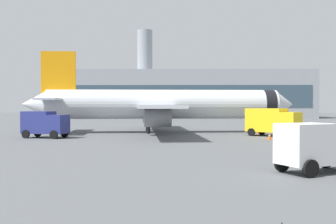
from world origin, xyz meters
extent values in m
cylinder|color=silver|center=(-1.64, 51.93, 3.70)|extent=(30.22, 6.49, 3.80)
cone|color=silver|center=(14.49, 53.39, 3.70)|extent=(2.72, 3.81, 3.61)
cone|color=silver|center=(-18.17, 50.43, 3.70)|extent=(3.50, 3.70, 3.42)
cylinder|color=black|center=(12.30, 53.19, 3.70)|extent=(1.74, 3.99, 3.88)
cube|color=silver|center=(-3.36, 59.80, 3.40)|extent=(6.23, 16.37, 0.36)
cube|color=silver|center=(-1.91, 43.87, 3.40)|extent=(6.23, 16.37, 0.36)
cylinder|color=gray|center=(-3.13, 57.31, 2.10)|extent=(3.39, 2.48, 2.20)
cylinder|color=gray|center=(-2.14, 46.36, 2.10)|extent=(3.39, 2.48, 2.20)
cube|color=orange|center=(-15.08, 50.71, 7.30)|extent=(4.41, 0.76, 6.40)
cube|color=silver|center=(-15.87, 53.85, 4.30)|extent=(3.13, 6.21, 0.24)
cube|color=silver|center=(-15.29, 47.48, 4.30)|extent=(3.13, 6.21, 0.24)
cylinder|color=black|center=(10.31, 53.01, 0.90)|extent=(0.36, 0.36, 1.80)
cylinder|color=black|center=(-3.85, 54.14, 0.90)|extent=(0.44, 0.44, 1.80)
cylinder|color=black|center=(-3.41, 49.36, 0.90)|extent=(0.44, 0.44, 1.80)
cube|color=navy|center=(-12.69, 42.08, 1.52)|extent=(2.16, 2.54, 2.04)
cube|color=#1E232D|center=(-12.00, 41.91, 2.00)|extent=(0.55, 1.94, 0.84)
cube|color=navy|center=(-15.02, 42.66, 1.70)|extent=(3.56, 2.89, 2.40)
cylinder|color=black|center=(-12.30, 43.17, 0.45)|extent=(0.93, 0.43, 0.90)
cylinder|color=black|center=(-12.85, 40.94, 0.45)|extent=(0.93, 0.43, 0.90)
cylinder|color=black|center=(-15.56, 43.98, 0.45)|extent=(0.93, 0.43, 0.90)
cylinder|color=black|center=(-16.11, 41.75, 0.45)|extent=(0.93, 0.43, 0.90)
cube|color=yellow|center=(12.80, 43.87, 1.64)|extent=(2.83, 2.92, 2.29)
cube|color=#1E232D|center=(13.34, 43.40, 2.18)|extent=(1.46, 1.70, 0.95)
cube|color=yellow|center=(10.52, 45.81, 1.85)|extent=(4.85, 4.63, 2.70)
cylinder|color=black|center=(13.57, 44.86, 0.45)|extent=(0.83, 0.75, 0.90)
cylinder|color=black|center=(11.95, 42.95, 0.45)|extent=(0.83, 0.75, 0.90)
cylinder|color=black|center=(10.37, 47.58, 0.45)|extent=(0.83, 0.75, 0.90)
cylinder|color=black|center=(8.75, 45.68, 0.45)|extent=(0.83, 0.75, 0.90)
cube|color=white|center=(6.67, 19.02, 1.55)|extent=(3.24, 2.94, 2.10)
cylinder|color=black|center=(8.41, 21.00, 0.45)|extent=(0.91, 0.58, 0.90)
cylinder|color=black|center=(5.62, 19.68, 0.45)|extent=(0.91, 0.58, 0.90)
cylinder|color=black|center=(6.52, 17.79, 0.45)|extent=(0.91, 0.58, 0.90)
cube|color=#F2590C|center=(-13.61, 47.83, 0.02)|extent=(0.44, 0.44, 0.04)
cone|color=#F2590C|center=(-13.61, 47.83, 0.42)|extent=(0.36, 0.36, 0.76)
cylinder|color=white|center=(-13.61, 47.83, 0.46)|extent=(0.23, 0.23, 0.10)
cube|color=#F2590C|center=(10.41, 50.02, 0.02)|extent=(0.44, 0.44, 0.04)
cone|color=#F2590C|center=(10.41, 50.02, 0.43)|extent=(0.36, 0.36, 0.79)
cylinder|color=white|center=(10.41, 50.02, 0.47)|extent=(0.23, 0.23, 0.10)
cube|color=#F2590C|center=(9.69, 40.57, 0.02)|extent=(0.44, 0.44, 0.04)
cone|color=#F2590C|center=(9.69, 40.57, 0.39)|extent=(0.36, 0.36, 0.69)
cylinder|color=white|center=(9.69, 40.57, 0.42)|extent=(0.23, 0.23, 0.10)
cube|color=gray|center=(2.09, 118.58, 6.73)|extent=(73.17, 17.57, 13.46)
cube|color=#334756|center=(2.09, 109.74, 6.06)|extent=(69.51, 0.10, 6.06)
cylinder|color=gray|center=(-8.90, 118.58, 19.46)|extent=(4.40, 4.40, 12.00)
camera|label=1|loc=(-0.08, -2.48, 3.52)|focal=44.45mm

